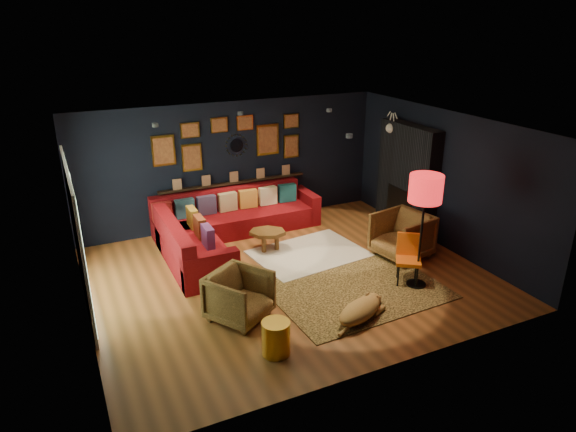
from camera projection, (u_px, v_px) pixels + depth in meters
name	position (u px, v px, depth m)	size (l,w,h in m)	color
floor	(289.00, 276.00, 8.85)	(6.50, 6.50, 0.00)	#965429
room_walls	(289.00, 189.00, 8.27)	(6.50, 6.50, 6.50)	black
sectional	(221.00, 228.00, 10.01)	(3.41, 2.69, 0.86)	maroon
ledge	(234.00, 183.00, 10.77)	(3.20, 0.12, 0.04)	black
gallery_wall	(231.00, 141.00, 10.47)	(3.15, 0.04, 1.02)	gold
sunburst_mirror	(236.00, 145.00, 10.56)	(0.47, 0.16, 0.47)	silver
fireplace	(406.00, 182.00, 10.47)	(0.31, 1.60, 2.20)	black
deer_head	(397.00, 127.00, 10.53)	(0.50, 0.28, 0.45)	white
sliding_door	(78.00, 237.00, 7.68)	(0.06, 2.80, 2.20)	white
ceiling_spots	(268.00, 120.00, 8.59)	(3.30, 2.50, 0.06)	black
shag_rug	(309.00, 254.00, 9.66)	(2.01, 1.47, 0.03)	silver
leopard_rug	(357.00, 291.00, 8.37)	(2.72, 1.94, 0.02)	#B18C49
coffee_table	(268.00, 234.00, 9.76)	(0.87, 0.78, 0.36)	brown
pouf	(194.00, 251.00, 9.34)	(0.52, 0.52, 0.34)	maroon
armchair_left	(239.00, 294.00, 7.48)	(0.79, 0.74, 0.81)	#BE803D
armchair_right	(402.00, 234.00, 9.42)	(0.89, 0.84, 0.92)	#BE803D
gold_stool	(276.00, 338.00, 6.75)	(0.38, 0.38, 0.48)	gold
orange_chair	(408.00, 255.00, 8.50)	(0.56, 0.56, 0.85)	black
floor_lamp	(425.00, 193.00, 7.96)	(0.53, 0.53, 1.92)	black
dog	(360.00, 307.00, 7.51)	(1.23, 0.60, 0.39)	#B68244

